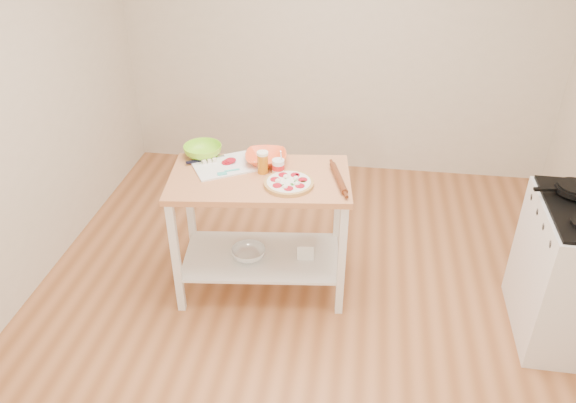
{
  "coord_description": "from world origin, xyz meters",
  "views": [
    {
      "loc": [
        0.25,
        -2.78,
        2.68
      ],
      "look_at": [
        -0.19,
        0.31,
        0.74
      ],
      "focal_mm": 35.0,
      "sensor_mm": 36.0,
      "label": 1
    }
  ],
  "objects_px": {
    "green_bowl": "(203,151)",
    "shelf_glass_bowl": "(249,253)",
    "prep_island": "(260,209)",
    "shelf_bin": "(305,249)",
    "cutting_board": "(224,165)",
    "yogurt_tub": "(278,166)",
    "skillet": "(574,189)",
    "orange_bowl": "(266,158)",
    "pizza": "(289,183)",
    "rolling_pin": "(338,178)",
    "knife": "(200,160)",
    "beer_pint": "(263,162)",
    "spatula": "(227,172)"
  },
  "relations": [
    {
      "from": "rolling_pin",
      "to": "shelf_bin",
      "type": "bearing_deg",
      "value": 170.78
    },
    {
      "from": "beer_pint",
      "to": "shelf_bin",
      "type": "relative_size",
      "value": 1.28
    },
    {
      "from": "rolling_pin",
      "to": "pizza",
      "type": "bearing_deg",
      "value": -162.49
    },
    {
      "from": "yogurt_tub",
      "to": "shelf_glass_bowl",
      "type": "distance_m",
      "value": 0.69
    },
    {
      "from": "cutting_board",
      "to": "shelf_bin",
      "type": "relative_size",
      "value": 4.27
    },
    {
      "from": "skillet",
      "to": "shelf_glass_bowl",
      "type": "bearing_deg",
      "value": 172.27
    },
    {
      "from": "skillet",
      "to": "shelf_glass_bowl",
      "type": "xyz_separation_m",
      "value": [
        -2.0,
        -0.02,
        -0.68
      ]
    },
    {
      "from": "skillet",
      "to": "beer_pint",
      "type": "bearing_deg",
      "value": 169.47
    },
    {
      "from": "spatula",
      "to": "shelf_glass_bowl",
      "type": "bearing_deg",
      "value": -43.02
    },
    {
      "from": "prep_island",
      "to": "knife",
      "type": "bearing_deg",
      "value": 162.89
    },
    {
      "from": "prep_island",
      "to": "green_bowl",
      "type": "xyz_separation_m",
      "value": [
        -0.44,
        0.23,
        0.29
      ]
    },
    {
      "from": "skillet",
      "to": "pizza",
      "type": "relative_size",
      "value": 1.14
    },
    {
      "from": "knife",
      "to": "shelf_bin",
      "type": "relative_size",
      "value": 2.02
    },
    {
      "from": "orange_bowl",
      "to": "yogurt_tub",
      "type": "xyz_separation_m",
      "value": [
        0.11,
        -0.13,
        0.02
      ]
    },
    {
      "from": "beer_pint",
      "to": "cutting_board",
      "type": "bearing_deg",
      "value": 169.92
    },
    {
      "from": "shelf_bin",
      "to": "cutting_board",
      "type": "bearing_deg",
      "value": 174.03
    },
    {
      "from": "spatula",
      "to": "pizza",
      "type": "bearing_deg",
      "value": -36.89
    },
    {
      "from": "shelf_glass_bowl",
      "to": "prep_island",
      "type": "bearing_deg",
      "value": 22.21
    },
    {
      "from": "skillet",
      "to": "orange_bowl",
      "type": "distance_m",
      "value": 1.92
    },
    {
      "from": "spatula",
      "to": "shelf_bin",
      "type": "xyz_separation_m",
      "value": [
        0.52,
        0.04,
        -0.6
      ]
    },
    {
      "from": "cutting_board",
      "to": "knife",
      "type": "distance_m",
      "value": 0.18
    },
    {
      "from": "yogurt_tub",
      "to": "shelf_glass_bowl",
      "type": "height_order",
      "value": "yogurt_tub"
    },
    {
      "from": "green_bowl",
      "to": "shelf_glass_bowl",
      "type": "height_order",
      "value": "green_bowl"
    },
    {
      "from": "cutting_board",
      "to": "shelf_bin",
      "type": "xyz_separation_m",
      "value": [
        0.56,
        -0.06,
        -0.59
      ]
    },
    {
      "from": "green_bowl",
      "to": "shelf_glass_bowl",
      "type": "xyz_separation_m",
      "value": [
        0.35,
        -0.26,
        -0.64
      ]
    },
    {
      "from": "yogurt_tub",
      "to": "shelf_glass_bowl",
      "type": "xyz_separation_m",
      "value": [
        -0.2,
        -0.1,
        -0.65
      ]
    },
    {
      "from": "beer_pint",
      "to": "orange_bowl",
      "type": "bearing_deg",
      "value": 91.56
    },
    {
      "from": "spatula",
      "to": "beer_pint",
      "type": "xyz_separation_m",
      "value": [
        0.23,
        0.05,
        0.06
      ]
    },
    {
      "from": "spatula",
      "to": "orange_bowl",
      "type": "height_order",
      "value": "orange_bowl"
    },
    {
      "from": "green_bowl",
      "to": "rolling_pin",
      "type": "distance_m",
      "value": 0.97
    },
    {
      "from": "pizza",
      "to": "spatula",
      "type": "distance_m",
      "value": 0.43
    },
    {
      "from": "knife",
      "to": "shelf_bin",
      "type": "bearing_deg",
      "value": -37.78
    },
    {
      "from": "prep_island",
      "to": "green_bowl",
      "type": "relative_size",
      "value": 4.72
    },
    {
      "from": "knife",
      "to": "pizza",
      "type": "bearing_deg",
      "value": -49.86
    },
    {
      "from": "pizza",
      "to": "orange_bowl",
      "type": "xyz_separation_m",
      "value": [
        -0.19,
        0.28,
        0.02
      ]
    },
    {
      "from": "shelf_bin",
      "to": "yogurt_tub",
      "type": "bearing_deg",
      "value": 175.38
    },
    {
      "from": "skillet",
      "to": "shelf_glass_bowl",
      "type": "relative_size",
      "value": 1.5
    },
    {
      "from": "shelf_bin",
      "to": "skillet",
      "type": "bearing_deg",
      "value": -2.18
    },
    {
      "from": "cutting_board",
      "to": "rolling_pin",
      "type": "relative_size",
      "value": 1.37
    },
    {
      "from": "skillet",
      "to": "beer_pint",
      "type": "relative_size",
      "value": 2.41
    },
    {
      "from": "prep_island",
      "to": "beer_pint",
      "type": "bearing_deg",
      "value": 78.07
    },
    {
      "from": "green_bowl",
      "to": "orange_bowl",
      "type": "bearing_deg",
      "value": -4.03
    },
    {
      "from": "cutting_board",
      "to": "green_bowl",
      "type": "height_order",
      "value": "green_bowl"
    },
    {
      "from": "cutting_board",
      "to": "yogurt_tub",
      "type": "distance_m",
      "value": 0.38
    },
    {
      "from": "pizza",
      "to": "shelf_bin",
      "type": "distance_m",
      "value": 0.62
    },
    {
      "from": "pizza",
      "to": "knife",
      "type": "distance_m",
      "value": 0.67
    },
    {
      "from": "prep_island",
      "to": "orange_bowl",
      "type": "xyz_separation_m",
      "value": [
        0.01,
        0.2,
        0.29
      ]
    },
    {
      "from": "rolling_pin",
      "to": "shelf_bin",
      "type": "xyz_separation_m",
      "value": [
        -0.21,
        0.03,
        -0.6
      ]
    },
    {
      "from": "cutting_board",
      "to": "green_bowl",
      "type": "xyz_separation_m",
      "value": [
        -0.18,
        0.12,
        0.03
      ]
    },
    {
      "from": "orange_bowl",
      "to": "shelf_glass_bowl",
      "type": "bearing_deg",
      "value": -112.54
    }
  ]
}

